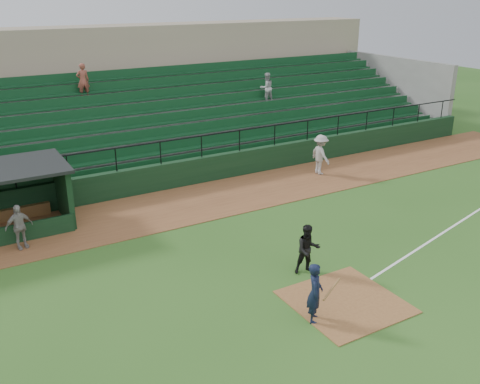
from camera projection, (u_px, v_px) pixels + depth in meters
ground at (323, 286)px, 15.96m from camera, size 90.00×90.00×0.00m
warning_track at (204, 201)px, 22.42m from camera, size 40.00×4.00×0.03m
home_plate_dirt at (345, 302)px, 15.15m from camera, size 3.00×3.00×0.03m
foul_line at (465, 219)px, 20.69m from camera, size 17.49×4.44×0.01m
stadium_structure at (133, 111)px, 28.43m from camera, size 38.00×13.08×6.40m
batter_at_plate at (315, 293)px, 14.03m from camera, size 1.15×0.74×1.71m
umpire at (308, 249)px, 16.46m from camera, size 0.94×0.83×1.63m
runner at (321, 155)px, 25.33m from camera, size 0.77×1.27×1.93m
dugout_player_a at (19, 227)px, 18.00m from camera, size 0.99×0.57×1.59m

